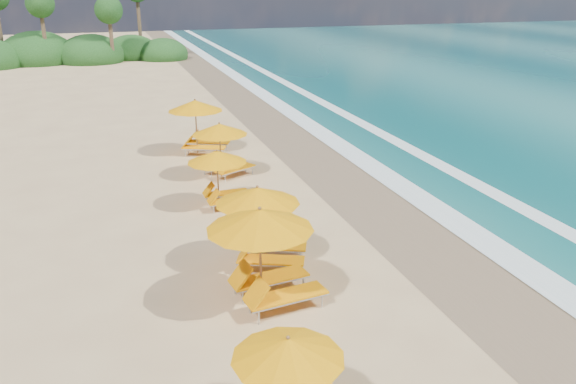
{
  "coord_description": "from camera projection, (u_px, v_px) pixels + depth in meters",
  "views": [
    {
      "loc": [
        -5.53,
        -17.36,
        7.8
      ],
      "look_at": [
        0.0,
        0.0,
        1.2
      ],
      "focal_mm": 36.9,
      "sensor_mm": 36.0,
      "label": 1
    }
  ],
  "objects": [
    {
      "name": "ground",
      "position": [
        288.0,
        226.0,
        19.79
      ],
      "size": [
        160.0,
        160.0,
        0.0
      ],
      "primitive_type": "plane",
      "color": "tan",
      "rests_on": "ground"
    },
    {
      "name": "wet_sand",
      "position": [
        396.0,
        212.0,
        20.93
      ],
      "size": [
        4.0,
        160.0,
        0.01
      ],
      "primitive_type": "cube",
      "color": "#7E684B",
      "rests_on": "ground"
    },
    {
      "name": "surf_foam",
      "position": [
        462.0,
        203.0,
        21.69
      ],
      "size": [
        4.0,
        160.0,
        0.01
      ],
      "color": "white",
      "rests_on": "ground"
    },
    {
      "name": "station_0",
      "position": [
        295.0,
        376.0,
        10.51
      ],
      "size": [
        2.68,
        2.66,
        2.05
      ],
      "rotation": [
        0.0,
        0.0,
        0.42
      ],
      "color": "olive",
      "rests_on": "ground"
    },
    {
      "name": "station_1",
      "position": [
        268.0,
        250.0,
        14.56
      ],
      "size": [
        3.14,
        2.97,
        2.68
      ],
      "rotation": [
        0.0,
        0.0,
        0.14
      ],
      "color": "olive",
      "rests_on": "ground"
    },
    {
      "name": "station_2",
      "position": [
        265.0,
        221.0,
        16.66
      ],
      "size": [
        3.15,
        3.11,
        2.42
      ],
      "rotation": [
        0.0,
        0.0,
        -0.39
      ],
      "color": "olive",
      "rests_on": "ground"
    },
    {
      "name": "station_3",
      "position": [
        222.0,
        174.0,
        21.1
      ],
      "size": [
        2.34,
        2.16,
        2.15
      ],
      "rotation": [
        0.0,
        0.0,
        0.02
      ],
      "color": "olive",
      "rests_on": "ground"
    },
    {
      "name": "station_4",
      "position": [
        224.0,
        146.0,
        24.37
      ],
      "size": [
        3.07,
        3.07,
        2.32
      ],
      "rotation": [
        0.0,
        0.0,
        0.47
      ],
      "color": "olive",
      "rests_on": "ground"
    },
    {
      "name": "station_5",
      "position": [
        200.0,
        123.0,
        27.59
      ],
      "size": [
        3.36,
        3.33,
        2.58
      ],
      "rotation": [
        0.0,
        0.0,
        -0.41
      ],
      "color": "olive",
      "rests_on": "ground"
    },
    {
      "name": "treeline",
      "position": [
        49.0,
        53.0,
        57.39
      ],
      "size": [
        25.8,
        8.8,
        9.74
      ],
      "color": "#163D14",
      "rests_on": "ground"
    }
  ]
}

